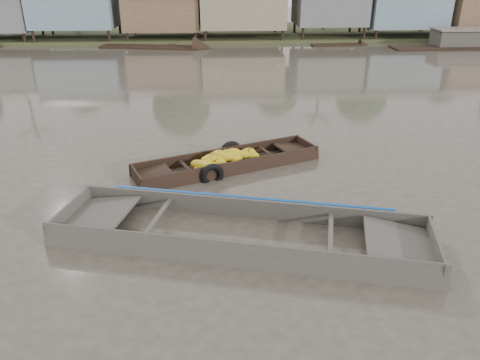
{
  "coord_description": "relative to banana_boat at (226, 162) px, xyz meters",
  "views": [
    {
      "loc": [
        0.21,
        -9.8,
        5.69
      ],
      "look_at": [
        0.78,
        0.68,
        0.8
      ],
      "focal_mm": 35.0,
      "sensor_mm": 36.0,
      "label": 1
    }
  ],
  "objects": [
    {
      "name": "viewer_boat",
      "position": [
        0.26,
        -4.11,
        -0.09
      ],
      "size": [
        8.72,
        4.15,
        0.68
      ],
      "rotation": [
        0.0,
        0.0,
        -0.24
      ],
      "color": "#3F3935",
      "rests_on": "ground"
    },
    {
      "name": "banana_boat",
      "position": [
        0.0,
        0.0,
        0.0
      ],
      "size": [
        5.86,
        3.51,
        0.81
      ],
      "rotation": [
        0.0,
        0.0,
        0.4
      ],
      "color": "black",
      "rests_on": "ground"
    },
    {
      "name": "ground",
      "position": [
        -0.48,
        -3.32,
        -0.17
      ],
      "size": [
        120.0,
        120.0,
        0.0
      ],
      "primitive_type": "plane",
      "color": "#474236",
      "rests_on": "ground"
    },
    {
      "name": "distant_boats",
      "position": [
        12.41,
        20.73,
        0.03
      ],
      "size": [
        47.6,
        16.01,
        1.38
      ],
      "color": "black",
      "rests_on": "ground"
    }
  ]
}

